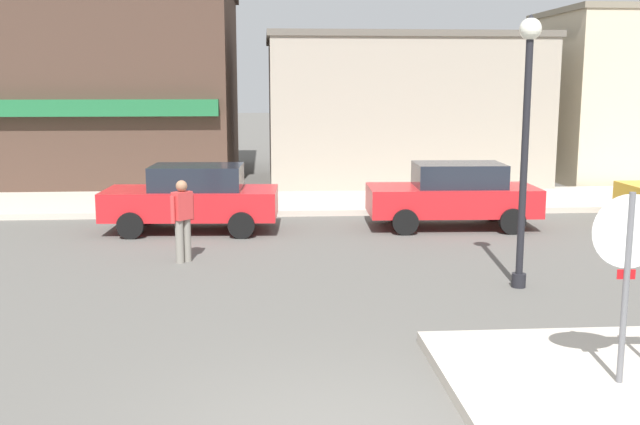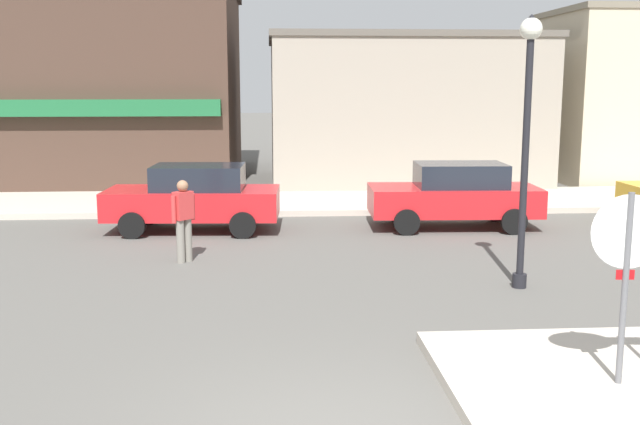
{
  "view_description": "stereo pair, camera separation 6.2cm",
  "coord_description": "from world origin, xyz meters",
  "px_view_note": "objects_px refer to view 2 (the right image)",
  "views": [
    {
      "loc": [
        -0.69,
        -6.7,
        3.46
      ],
      "look_at": [
        0.13,
        4.5,
        1.5
      ],
      "focal_mm": 42.0,
      "sensor_mm": 36.0,
      "label": 1
    },
    {
      "loc": [
        -0.63,
        -6.71,
        3.46
      ],
      "look_at": [
        0.13,
        4.5,
        1.5
      ],
      "focal_mm": 42.0,
      "sensor_mm": 36.0,
      "label": 2
    }
  ],
  "objects_px": {
    "lamp_post": "(527,113)",
    "pedestrian_crossing_near": "(184,218)",
    "parked_car_nearest": "(194,197)",
    "parked_car_second": "(455,194)",
    "stop_sign": "(626,264)"
  },
  "relations": [
    {
      "from": "parked_car_nearest",
      "to": "pedestrian_crossing_near",
      "type": "xyz_separation_m",
      "value": [
        0.1,
        -3.1,
        0.06
      ]
    },
    {
      "from": "parked_car_second",
      "to": "pedestrian_crossing_near",
      "type": "height_order",
      "value": "pedestrian_crossing_near"
    },
    {
      "from": "lamp_post",
      "to": "pedestrian_crossing_near",
      "type": "relative_size",
      "value": 2.82
    },
    {
      "from": "parked_car_second",
      "to": "pedestrian_crossing_near",
      "type": "bearing_deg",
      "value": -153.11
    },
    {
      "from": "parked_car_nearest",
      "to": "parked_car_second",
      "type": "bearing_deg",
      "value": -0.07
    },
    {
      "from": "stop_sign",
      "to": "pedestrian_crossing_near",
      "type": "bearing_deg",
      "value": 129.54
    },
    {
      "from": "parked_car_second",
      "to": "lamp_post",
      "type": "bearing_deg",
      "value": -92.11
    },
    {
      "from": "pedestrian_crossing_near",
      "to": "parked_car_nearest",
      "type": "bearing_deg",
      "value": 91.76
    },
    {
      "from": "stop_sign",
      "to": "parked_car_second",
      "type": "bearing_deg",
      "value": 86.64
    },
    {
      "from": "lamp_post",
      "to": "parked_car_nearest",
      "type": "relative_size",
      "value": 1.11
    },
    {
      "from": "stop_sign",
      "to": "parked_car_nearest",
      "type": "distance_m",
      "value": 11.32
    },
    {
      "from": "stop_sign",
      "to": "lamp_post",
      "type": "xyz_separation_m",
      "value": [
        0.38,
        4.46,
        1.44
      ]
    },
    {
      "from": "pedestrian_crossing_near",
      "to": "stop_sign",
      "type": "bearing_deg",
      "value": -50.46
    },
    {
      "from": "lamp_post",
      "to": "parked_car_nearest",
      "type": "bearing_deg",
      "value": 138.32
    },
    {
      "from": "parked_car_nearest",
      "to": "parked_car_second",
      "type": "relative_size",
      "value": 1.01
    }
  ]
}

